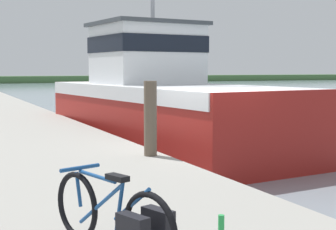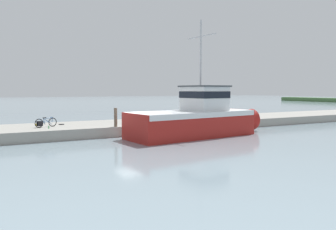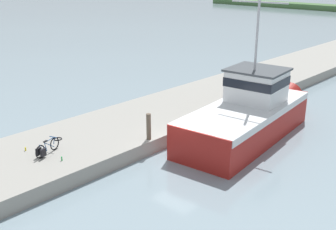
{
  "view_description": "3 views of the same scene",
  "coord_description": "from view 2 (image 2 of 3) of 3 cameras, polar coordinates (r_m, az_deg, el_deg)",
  "views": [
    {
      "loc": [
        -5.39,
        -10.0,
        2.48
      ],
      "look_at": [
        -0.82,
        0.31,
        1.47
      ],
      "focal_mm": 55.0,
      "sensor_mm": 36.0,
      "label": 1
    },
    {
      "loc": [
        22.36,
        -9.3,
        3.61
      ],
      "look_at": [
        -0.2,
        2.99,
        1.67
      ],
      "focal_mm": 35.0,
      "sensor_mm": 36.0,
      "label": 2
    },
    {
      "loc": [
        13.49,
        -15.49,
        9.64
      ],
      "look_at": [
        -3.36,
        2.49,
        0.93
      ],
      "focal_mm": 45.0,
      "sensor_mm": 36.0,
      "label": 3
    }
  ],
  "objects": [
    {
      "name": "fishing_boat_main",
      "position": [
        25.88,
        5.11,
        -0.45
      ],
      "size": [
        4.87,
        12.31,
        9.08
      ],
      "rotation": [
        0.0,
        0.0,
        0.11
      ],
      "color": "maroon",
      "rests_on": "ground_plane"
    },
    {
      "name": "water_bottle_on_curb",
      "position": [
        25.61,
        -20.05,
        -2.0
      ],
      "size": [
        0.06,
        0.06,
        0.21
      ],
      "primitive_type": "cylinder",
      "color": "green",
      "rests_on": "dock_pier"
    },
    {
      "name": "bicycle_touring",
      "position": [
        26.67,
        -20.8,
        -1.27
      ],
      "size": [
        0.78,
        1.69,
        0.74
      ],
      "rotation": [
        0.0,
        0.0,
        0.33
      ],
      "color": "black",
      "rests_on": "dock_pier"
    },
    {
      "name": "dock_pier",
      "position": [
        28.63,
        -9.45,
        -2.17
      ],
      "size": [
        6.31,
        80.0,
        0.8
      ],
      "primitive_type": "cube",
      "color": "gray",
      "rests_on": "ground_plane"
    },
    {
      "name": "hose_coil",
      "position": [
        28.23,
        -18.07,
        -1.56
      ],
      "size": [
        0.45,
        0.45,
        0.05
      ],
      "primitive_type": "torus",
      "color": "black",
      "rests_on": "dock_pier"
    },
    {
      "name": "water_bottle_by_bike",
      "position": [
        27.85,
        -21.99,
        -1.6
      ],
      "size": [
        0.07,
        0.07,
        0.18
      ],
      "primitive_type": "cylinder",
      "color": "yellow",
      "rests_on": "dock_pier"
    },
    {
      "name": "ground_plane",
      "position": [
        24.48,
        -5.95,
        -4.18
      ],
      "size": [
        320.0,
        320.0,
        0.0
      ],
      "primitive_type": "plane",
      "color": "gray"
    },
    {
      "name": "mooring_post",
      "position": [
        25.59,
        -9.11,
        -0.4
      ],
      "size": [
        0.25,
        0.25,
        1.45
      ],
      "primitive_type": "cylinder",
      "color": "brown",
      "rests_on": "dock_pier"
    }
  ]
}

